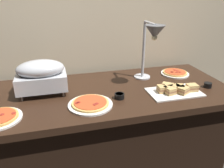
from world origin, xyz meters
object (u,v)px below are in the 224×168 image
object	(u,v)px
pizza_plate_front	(175,73)
pizza_plate_center	(90,104)
heat_lamp	(152,38)
sauce_cup_near	(208,85)
chafing_dish	(41,75)
sauce_cup_far	(119,96)
sandwich_platter	(175,90)

from	to	relation	value
pizza_plate_front	pizza_plate_center	xyz separation A→B (m)	(-0.85, -0.39, -0.00)
heat_lamp	sauce_cup_near	size ratio (longest dim) A/B	8.05
heat_lamp	pizza_plate_front	bearing A→B (deg)	24.80
chafing_dish	sauce_cup_far	bearing A→B (deg)	-23.45
pizza_plate_center	sandwich_platter	size ratio (longest dim) A/B	0.77
chafing_dish	sauce_cup_far	world-z (taller)	chafing_dish
sauce_cup_near	pizza_plate_center	bearing A→B (deg)	-176.34
sandwich_platter	sauce_cup_near	bearing A→B (deg)	5.01
heat_lamp	sauce_cup_far	bearing A→B (deg)	-148.30
pizza_plate_front	pizza_plate_center	bearing A→B (deg)	-155.28
pizza_plate_front	sauce_cup_near	xyz separation A→B (m)	(0.10, -0.33, 0.01)
pizza_plate_front	sauce_cup_far	xyz separation A→B (m)	(-0.63, -0.34, 0.01)
chafing_dish	heat_lamp	distance (m)	0.87
sandwich_platter	sauce_cup_near	distance (m)	0.30
heat_lamp	sandwich_platter	world-z (taller)	heat_lamp
heat_lamp	sandwich_platter	xyz separation A→B (m)	(0.12, -0.21, -0.35)
heat_lamp	pizza_plate_front	distance (m)	0.51
sauce_cup_far	heat_lamp	bearing A→B (deg)	31.70
chafing_dish	sauce_cup_near	xyz separation A→B (m)	(1.26, -0.22, -0.12)
pizza_plate_front	sauce_cup_near	distance (m)	0.34
pizza_plate_front	sandwich_platter	distance (m)	0.41
sandwich_platter	heat_lamp	bearing A→B (deg)	120.16
chafing_dish	pizza_plate_center	bearing A→B (deg)	-42.23
sauce_cup_near	sauce_cup_far	distance (m)	0.73
pizza_plate_center	sauce_cup_far	distance (m)	0.22
pizza_plate_center	sandwich_platter	bearing A→B (deg)	3.02
sauce_cup_far	pizza_plate_front	bearing A→B (deg)	28.31
chafing_dish	heat_lamp	size ratio (longest dim) A/B	0.73
chafing_dish	sauce_cup_far	size ratio (longest dim) A/B	5.00
sauce_cup_near	sauce_cup_far	size ratio (longest dim) A/B	0.86
pizza_plate_front	sauce_cup_near	size ratio (longest dim) A/B	4.12
pizza_plate_front	sauce_cup_far	world-z (taller)	sauce_cup_far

